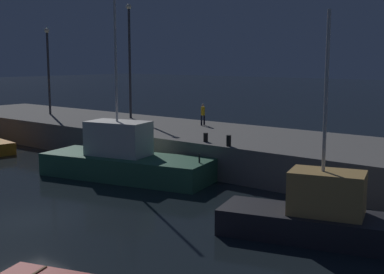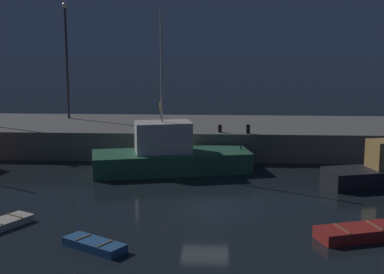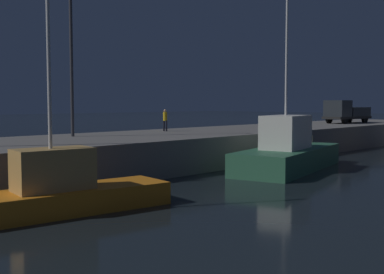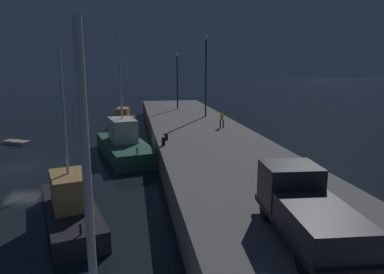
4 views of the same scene
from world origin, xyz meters
name	(u,v)px [view 1 (image 1 of 4)]	position (x,y,z in m)	size (l,w,h in m)	color
ground_plane	(31,219)	(0.00, 0.00, 0.00)	(320.00, 320.00, 0.00)	black
pier_quay	(232,149)	(0.00, 15.59, 1.03)	(62.43, 9.27, 2.06)	slate
fishing_boat_white	(125,160)	(-2.63, 8.21, 1.09)	(10.88, 5.70, 10.56)	#2D6647
fishing_boat_orange	(323,217)	(11.12, 5.70, 0.94)	(8.35, 4.50, 8.83)	#232328
lamp_post_west	(48,64)	(-19.82, 15.38, 6.55)	(0.44, 0.44, 7.65)	#38383D
lamp_post_east	(130,53)	(-11.85, 17.73, 7.46)	(0.44, 0.44, 9.39)	#38383D
dockworker	(203,113)	(-4.15, 17.74, 2.98)	(0.32, 0.42, 1.60)	black
bollard_west	(229,141)	(2.69, 11.34, 2.38)	(0.28, 0.28, 0.64)	black
bollard_central	(206,137)	(0.70, 11.77, 2.33)	(0.28, 0.28, 0.54)	black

